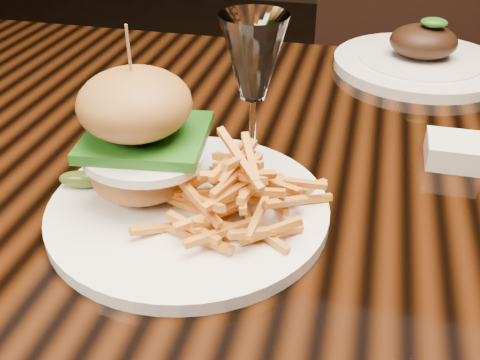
% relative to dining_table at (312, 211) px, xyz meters
% --- Properties ---
extents(dining_table, '(1.60, 0.90, 0.75)m').
position_rel_dining_table_xyz_m(dining_table, '(0.00, 0.00, 0.00)').
color(dining_table, black).
rests_on(dining_table, ground).
extents(burger_plate, '(0.31, 0.31, 0.21)m').
position_rel_dining_table_xyz_m(burger_plate, '(-0.13, -0.14, 0.13)').
color(burger_plate, white).
rests_on(burger_plate, dining_table).
extents(ramekin, '(0.09, 0.09, 0.03)m').
position_rel_dining_table_xyz_m(ramekin, '(0.17, 0.04, 0.09)').
color(ramekin, white).
rests_on(ramekin, dining_table).
extents(wine_glass, '(0.07, 0.07, 0.20)m').
position_rel_dining_table_xyz_m(wine_glass, '(-0.07, -0.06, 0.23)').
color(wine_glass, white).
rests_on(wine_glass, dining_table).
extents(water_tumbler, '(0.06, 0.06, 0.08)m').
position_rel_dining_table_xyz_m(water_tumbler, '(-0.24, -0.05, 0.12)').
color(water_tumbler, white).
rests_on(water_tumbler, dining_table).
extents(far_dish, '(0.30, 0.30, 0.10)m').
position_rel_dining_table_xyz_m(far_dish, '(0.13, 0.36, 0.09)').
color(far_dish, white).
rests_on(far_dish, dining_table).
extents(chair_far, '(0.49, 0.50, 0.95)m').
position_rel_dining_table_xyz_m(chair_far, '(0.12, 0.89, -0.13)').
color(chair_far, black).
rests_on(chair_far, ground).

